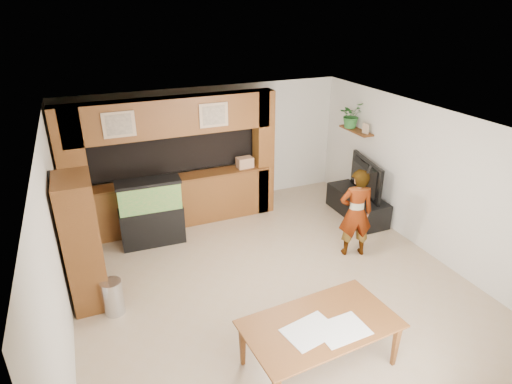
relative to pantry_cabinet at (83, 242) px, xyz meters
name	(u,v)px	position (x,y,z in m)	size (l,w,h in m)	color
floor	(270,281)	(2.70, -0.63, -1.01)	(6.50, 6.50, 0.00)	tan
ceiling	(272,126)	(2.70, -0.63, 1.59)	(6.50, 6.50, 0.00)	white
wall_back	(208,147)	(2.70, 2.62, 0.29)	(6.00, 6.00, 0.00)	beige
wall_left	(56,251)	(-0.30, -0.63, 0.29)	(6.50, 6.50, 0.00)	beige
wall_right	(426,180)	(5.70, -0.63, 0.29)	(6.50, 6.50, 0.00)	beige
partition	(171,162)	(1.75, 2.01, 0.31)	(4.20, 0.99, 2.60)	brown
wall_clock	(51,179)	(-0.27, 0.37, 0.89)	(0.05, 0.25, 0.25)	black
wall_shelf	(356,130)	(5.55, 1.32, 0.69)	(0.25, 0.90, 0.04)	brown
pantry_cabinet	(83,242)	(0.00, 0.00, 0.00)	(0.50, 0.82, 2.01)	brown
trash_can	(113,297)	(0.28, -0.45, -0.74)	(0.30, 0.30, 0.54)	#B2B2B7
aquarium	(151,213)	(1.18, 1.32, -0.39)	(1.15, 0.43, 1.27)	black
tv_stand	(357,205)	(5.35, 0.76, -0.75)	(0.56, 1.53, 0.51)	black
television	(360,177)	(5.35, 0.76, -0.12)	(1.30, 0.17, 0.75)	black
photo_frame	(366,129)	(5.55, 1.01, 0.82)	(0.03, 0.15, 0.20)	tan
potted_plant	(351,115)	(5.52, 1.50, 0.98)	(0.49, 0.42, 0.54)	#2B6C2D
person	(356,213)	(4.42, -0.44, -0.19)	(0.60, 0.39, 1.63)	tan
microphone	(369,169)	(4.47, -0.60, 0.68)	(0.04, 0.04, 0.17)	black
dining_table	(321,346)	(2.53, -2.50, -0.68)	(1.87, 1.04, 0.66)	brown
newspaper_a	(310,331)	(2.34, -2.54, -0.34)	(0.61, 0.45, 0.01)	silver
newspaper_b	(342,330)	(2.70, -2.66, -0.34)	(0.60, 0.43, 0.01)	silver
counter_box	(245,162)	(3.23, 1.82, 0.14)	(0.32, 0.22, 0.22)	#A97C5B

